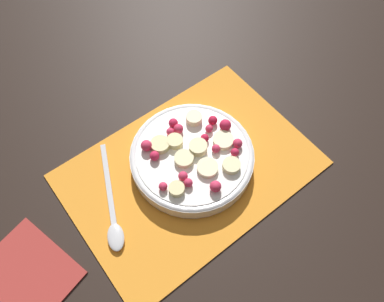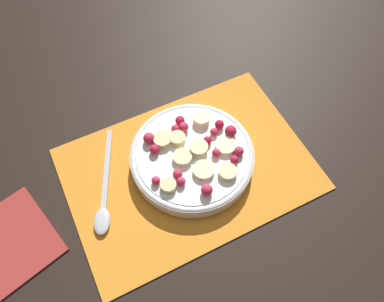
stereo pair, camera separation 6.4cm
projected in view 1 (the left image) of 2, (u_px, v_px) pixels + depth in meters
ground_plane at (190, 170)px, 0.67m from camera, size 3.00×3.00×0.00m
placemat at (190, 169)px, 0.67m from camera, size 0.43×0.30×0.01m
fruit_bowl at (192, 156)px, 0.66m from camera, size 0.22×0.22×0.05m
spoon at (113, 217)px, 0.62m from camera, size 0.10×0.19×0.01m
napkin at (24, 276)px, 0.57m from camera, size 0.16×0.17×0.01m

